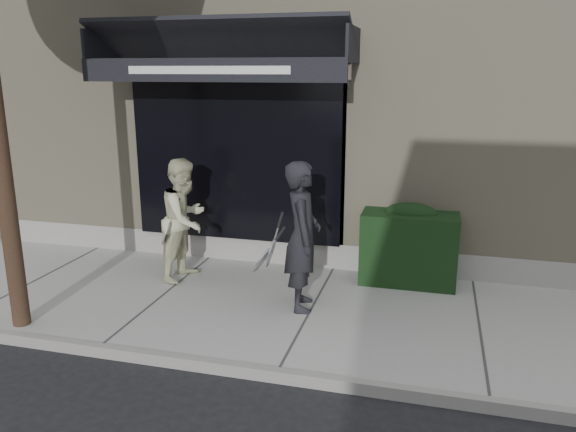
# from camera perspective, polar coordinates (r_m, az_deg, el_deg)

# --- Properties ---
(ground) EXTENTS (80.00, 80.00, 0.00)m
(ground) POSITION_cam_1_polar(r_m,az_deg,el_deg) (7.17, 2.41, -10.23)
(ground) COLOR black
(ground) RESTS_ON ground
(sidewalk) EXTENTS (20.00, 3.00, 0.12)m
(sidewalk) POSITION_cam_1_polar(r_m,az_deg,el_deg) (7.15, 2.42, -9.79)
(sidewalk) COLOR #9A9B95
(sidewalk) RESTS_ON ground
(curb) EXTENTS (20.00, 0.10, 0.14)m
(curb) POSITION_cam_1_polar(r_m,az_deg,el_deg) (5.80, -1.02, -15.85)
(curb) COLOR gray
(curb) RESTS_ON ground
(building_facade) EXTENTS (14.30, 8.04, 5.64)m
(building_facade) POSITION_cam_1_polar(r_m,az_deg,el_deg) (11.40, 8.06, 13.12)
(building_facade) COLOR tan
(building_facade) RESTS_ON ground
(hedge) EXTENTS (1.30, 0.70, 1.14)m
(hedge) POSITION_cam_1_polar(r_m,az_deg,el_deg) (7.97, 12.19, -2.89)
(hedge) COLOR black
(hedge) RESTS_ON sidewalk
(pedestrian_front) EXTENTS (0.79, 0.97, 1.85)m
(pedestrian_front) POSITION_cam_1_polar(r_m,az_deg,el_deg) (6.84, 1.44, -2.10)
(pedestrian_front) COLOR black
(pedestrian_front) RESTS_ON sidewalk
(pedestrian_back) EXTENTS (0.78, 0.93, 1.72)m
(pedestrian_back) POSITION_cam_1_polar(r_m,az_deg,el_deg) (7.99, -10.41, -0.33)
(pedestrian_back) COLOR beige
(pedestrian_back) RESTS_ON sidewalk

